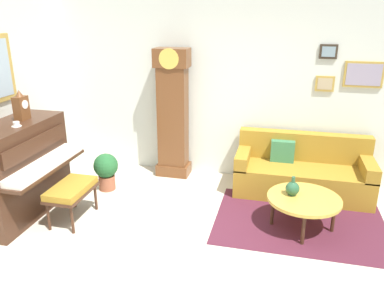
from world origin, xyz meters
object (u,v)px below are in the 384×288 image
(piano, at_px, (19,170))
(mantel_clock, at_px, (21,106))
(green_jug, at_px, (293,188))
(piano_bench, at_px, (71,190))
(coffee_table, at_px, (304,200))
(potted_plant, at_px, (106,169))
(grandfather_clock, at_px, (173,117))
(couch, at_px, (302,172))
(teacup, at_px, (16,125))

(piano, bearing_deg, mantel_clock, 89.36)
(piano, height_order, green_jug, piano)
(piano_bench, xyz_separation_m, coffee_table, (2.84, 0.47, -0.02))
(piano_bench, xyz_separation_m, mantel_clock, (-0.72, 0.22, 0.99))
(piano_bench, height_order, potted_plant, potted_plant)
(piano_bench, distance_m, green_jug, 2.74)
(piano_bench, relative_size, green_jug, 2.92)
(coffee_table, xyz_separation_m, green_jug, (-0.14, 0.04, 0.12))
(piano_bench, xyz_separation_m, green_jug, (2.69, 0.51, 0.10))
(piano_bench, xyz_separation_m, grandfather_clock, (0.84, 1.69, 0.56))
(coffee_table, relative_size, green_jug, 3.67)
(piano, relative_size, couch, 0.76)
(piano, height_order, potted_plant, piano)
(piano_bench, bearing_deg, couch, 28.01)
(piano_bench, height_order, green_jug, green_jug)
(potted_plant, bearing_deg, grandfather_clock, 43.93)
(piano_bench, height_order, mantel_clock, mantel_clock)
(piano, bearing_deg, potted_plant, 50.77)
(teacup, distance_m, potted_plant, 1.49)
(piano, xyz_separation_m, grandfather_clock, (1.56, 1.70, 0.35))
(piano, relative_size, green_jug, 6.00)
(mantel_clock, height_order, green_jug, mantel_clock)
(piano_bench, bearing_deg, teacup, -172.92)
(couch, bearing_deg, green_jug, -98.63)
(couch, height_order, coffee_table, couch)
(teacup, bearing_deg, couch, 24.79)
(grandfather_clock, relative_size, teacup, 17.50)
(piano, height_order, coffee_table, piano)
(mantel_clock, xyz_separation_m, green_jug, (3.41, 0.29, -0.89))
(coffee_table, bearing_deg, grandfather_clock, 148.53)
(piano_bench, relative_size, mantel_clock, 1.84)
(piano_bench, relative_size, coffee_table, 0.80)
(mantel_clock, bearing_deg, piano, -90.64)
(piano, xyz_separation_m, piano_bench, (0.72, 0.01, -0.21))
(grandfather_clock, height_order, coffee_table, grandfather_clock)
(coffee_table, bearing_deg, teacup, -170.96)
(piano_bench, bearing_deg, coffee_table, 9.44)
(coffee_table, bearing_deg, couch, 89.51)
(teacup, distance_m, green_jug, 3.42)
(grandfather_clock, distance_m, coffee_table, 2.41)
(piano, bearing_deg, coffee_table, 7.67)
(grandfather_clock, bearing_deg, piano, -132.56)
(coffee_table, height_order, potted_plant, potted_plant)
(coffee_table, bearing_deg, mantel_clock, -175.90)
(piano_bench, height_order, coffee_table, piano_bench)
(mantel_clock, bearing_deg, piano_bench, -16.84)
(piano, relative_size, mantel_clock, 3.79)
(piano, xyz_separation_m, coffee_table, (3.56, 0.48, -0.23))
(piano, distance_m, teacup, 0.65)
(potted_plant, bearing_deg, piano_bench, -91.87)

